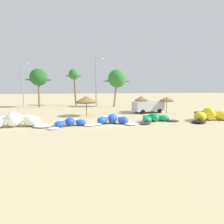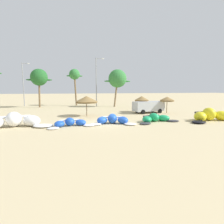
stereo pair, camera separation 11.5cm
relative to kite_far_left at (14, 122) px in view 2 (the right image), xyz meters
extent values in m
plane|color=#C6B284|center=(9.31, 0.12, -0.58)|extent=(260.00, 260.00, 0.00)
ellipsoid|color=white|center=(-0.08, 0.40, 0.18)|extent=(1.87, 2.25, 1.53)
ellipsoid|color=white|center=(1.64, 0.31, -0.02)|extent=(2.49, 2.47, 1.13)
ellipsoid|color=white|center=(2.89, -0.57, -0.43)|extent=(2.20, 1.80, 0.31)
cylinder|color=white|center=(-0.21, 1.08, 0.32)|extent=(3.19, 0.91, 0.29)
cube|color=white|center=(-0.04, 0.20, 0.18)|extent=(1.28, 0.93, 0.04)
ellipsoid|color=white|center=(3.95, -1.73, -0.50)|extent=(1.53, 1.47, 0.17)
ellipsoid|color=blue|center=(4.49, -0.88, -0.27)|extent=(1.39, 1.49, 0.63)
ellipsoid|color=blue|center=(5.51, -0.39, -0.16)|extent=(1.21, 1.36, 0.85)
ellipsoid|color=blue|center=(6.64, -0.45, -0.27)|extent=(1.55, 1.54, 0.63)
ellipsoid|color=white|center=(7.47, -1.02, -0.50)|extent=(1.33, 1.16, 0.17)
cylinder|color=white|center=(5.43, 0.02, -0.06)|extent=(2.10, 0.60, 0.19)
cube|color=white|center=(5.53, -0.51, -0.16)|extent=(0.83, 0.57, 0.04)
ellipsoid|color=white|center=(8.16, -0.77, -0.48)|extent=(1.51, 1.25, 0.22)
ellipsoid|color=blue|center=(9.01, -0.14, -0.18)|extent=(1.69, 1.69, 0.80)
ellipsoid|color=blue|center=(10.18, -0.06, -0.04)|extent=(1.26, 1.51, 1.09)
ellipsoid|color=blue|center=(11.26, -0.54, -0.18)|extent=(1.51, 1.66, 0.80)
ellipsoid|color=white|center=(11.84, -1.42, -0.48)|extent=(1.69, 1.57, 0.22)
cylinder|color=white|center=(10.27, 0.40, 0.06)|extent=(2.19, 0.58, 0.20)
cube|color=white|center=(10.16, -0.19, -0.04)|extent=(0.87, 0.62, 0.04)
ellipsoid|color=#333338|center=(13.61, -1.35, -0.48)|extent=(1.82, 1.69, 0.20)
ellipsoid|color=#199E5B|center=(14.19, -0.42, -0.22)|extent=(1.57, 1.78, 0.74)
ellipsoid|color=#199E5B|center=(15.29, 0.11, -0.09)|extent=(1.35, 1.66, 1.00)
ellipsoid|color=#199E5B|center=(16.51, 0.06, -0.22)|extent=(1.81, 1.79, 0.74)
ellipsoid|color=#333338|center=(17.41, -0.56, -0.48)|extent=(1.61, 1.27, 0.20)
cylinder|color=#333338|center=(15.18, 0.62, 0.02)|extent=(2.27, 0.67, 0.21)
cube|color=#333338|center=(15.32, -0.03, -0.09)|extent=(0.92, 0.69, 0.04)
ellipsoid|color=black|center=(19.70, -2.15, -0.43)|extent=(2.14, 1.94, 0.31)
ellipsoid|color=yellow|center=(20.67, -1.10, 0.00)|extent=(2.14, 2.24, 1.16)
ellipsoid|color=yellow|center=(22.21, -0.68, 0.20)|extent=(1.44, 1.78, 1.56)
ellipsoid|color=yellow|center=(23.76, -1.03, 0.00)|extent=(2.17, 2.24, 1.16)
cylinder|color=black|center=(22.19, -0.06, 0.33)|extent=(2.97, 0.33, 0.27)
cube|color=black|center=(22.21, -0.85, 0.20)|extent=(1.09, 0.65, 0.04)
cylinder|color=brown|center=(7.83, 6.14, 0.44)|extent=(0.10, 0.10, 2.06)
cone|color=olive|center=(7.83, 6.14, 1.87)|extent=(3.16, 3.16, 0.80)
cylinder|color=brown|center=(7.83, 6.14, 1.37)|extent=(3.00, 3.00, 0.20)
cylinder|color=brown|center=(17.21, 8.93, 0.41)|extent=(0.10, 0.10, 1.98)
cone|color=olive|center=(17.21, 8.93, 1.73)|extent=(2.34, 2.34, 0.66)
cylinder|color=brown|center=(17.21, 8.93, 1.30)|extent=(2.23, 2.23, 0.20)
cylinder|color=brown|center=(20.56, 6.61, 0.44)|extent=(0.10, 0.10, 2.05)
cone|color=olive|center=(20.56, 6.61, 1.74)|extent=(2.26, 2.26, 0.55)
cylinder|color=brown|center=(20.56, 6.61, 1.37)|extent=(2.14, 2.14, 0.20)
cube|color=#B2B7BC|center=(17.76, 7.41, 0.51)|extent=(5.15, 2.64, 1.50)
cube|color=black|center=(16.42, 7.22, 0.77)|extent=(1.49, 2.07, 0.56)
cylinder|color=black|center=(16.39, 6.23, -0.24)|extent=(0.71, 0.34, 0.68)
cylinder|color=black|center=(16.11, 8.15, -0.24)|extent=(0.71, 0.34, 0.68)
cylinder|color=black|center=(19.41, 6.67, -0.24)|extent=(0.71, 0.34, 0.68)
cylinder|color=black|center=(19.12, 8.60, -0.24)|extent=(0.71, 0.34, 0.68)
cylinder|color=brown|center=(-0.70, 20.82, 2.51)|extent=(0.50, 0.36, 6.20)
sphere|color=#236028|center=(-0.63, 20.82, 5.61)|extent=(3.46, 3.46, 3.46)
ellipsoid|color=#236028|center=(-2.01, 20.82, 5.09)|extent=(2.42, 0.50, 0.36)
ellipsoid|color=#236028|center=(0.75, 20.82, 5.09)|extent=(2.42, 0.50, 0.36)
cylinder|color=brown|center=(6.74, 23.72, 2.99)|extent=(0.63, 0.36, 7.15)
sphere|color=#337A38|center=(6.61, 23.72, 6.56)|extent=(2.43, 2.43, 2.43)
ellipsoid|color=#337A38|center=(5.63, 23.72, 6.19)|extent=(1.70, 0.50, 0.36)
ellipsoid|color=#337A38|center=(7.58, 23.72, 6.19)|extent=(1.70, 0.50, 0.36)
cylinder|color=#7F6647|center=(15.12, 18.53, 2.42)|extent=(1.02, 0.36, 6.02)
sphere|color=#337A38|center=(15.45, 18.53, 5.43)|extent=(3.85, 3.85, 3.85)
ellipsoid|color=#337A38|center=(13.91, 18.53, 4.85)|extent=(2.69, 0.50, 0.36)
ellipsoid|color=#337A38|center=(16.99, 18.53, 4.85)|extent=(2.69, 0.50, 0.36)
cylinder|color=gray|center=(-4.47, 24.10, 4.15)|extent=(0.18, 0.18, 9.47)
cylinder|color=gray|center=(-3.84, 24.10, 8.73)|extent=(1.26, 0.10, 0.10)
ellipsoid|color=silver|center=(-3.21, 24.10, 8.73)|extent=(0.56, 0.24, 0.20)
cylinder|color=gray|center=(11.17, 20.48, 4.66)|extent=(0.18, 0.18, 10.48)
cylinder|color=gray|center=(11.92, 20.48, 9.75)|extent=(1.50, 0.10, 0.10)
ellipsoid|color=silver|center=(12.67, 20.48, 9.75)|extent=(0.56, 0.24, 0.20)
camera|label=1|loc=(5.62, -19.92, 3.29)|focal=29.52mm
camera|label=2|loc=(5.73, -19.95, 3.29)|focal=29.52mm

